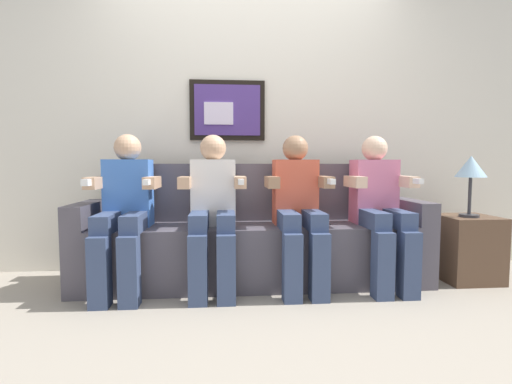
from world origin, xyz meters
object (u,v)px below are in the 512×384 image
object	(u,v)px
couch	(254,241)
side_table_right	(467,248)
person_left_center	(213,206)
table_lamp	(471,169)
person_right_center	(298,205)
person_rightmost	(380,204)
person_leftmost	(125,206)

from	to	relation	value
couch	side_table_right	size ratio (longest dim) A/B	5.16
person_left_center	table_lamp	distance (m)	1.93
person_right_center	side_table_right	xyz separation A→B (m)	(1.34, 0.06, -0.36)
person_rightmost	side_table_right	size ratio (longest dim) A/B	2.22
person_leftmost	table_lamp	distance (m)	2.54
person_leftmost	person_left_center	size ratio (longest dim) A/B	1.00
side_table_right	table_lamp	distance (m)	0.61
couch	person_rightmost	distance (m)	0.97
person_right_center	table_lamp	bearing A→B (deg)	0.54
person_left_center	table_lamp	size ratio (longest dim) A/B	2.41
person_right_center	person_rightmost	bearing A→B (deg)	0.00
person_right_center	person_left_center	bearing A→B (deg)	180.00
person_leftmost	person_left_center	bearing A→B (deg)	0.04
couch	person_rightmost	world-z (taller)	person_rightmost
table_lamp	person_leftmost	bearing A→B (deg)	-179.71
person_leftmost	side_table_right	size ratio (longest dim) A/B	2.22
couch	person_right_center	xyz separation A→B (m)	(0.30, -0.17, 0.29)
person_leftmost	side_table_right	xyz separation A→B (m)	(2.55, 0.06, -0.36)
person_leftmost	side_table_right	world-z (taller)	person_leftmost
person_left_center	table_lamp	world-z (taller)	person_left_center
couch	person_left_center	world-z (taller)	person_left_center
person_left_center	table_lamp	bearing A→B (deg)	0.37
person_leftmost	table_lamp	size ratio (longest dim) A/B	2.41
side_table_right	table_lamp	bearing A→B (deg)	-117.68
person_right_center	table_lamp	xyz separation A→B (m)	(1.31, 0.01, 0.25)
person_right_center	side_table_right	distance (m)	1.38
person_leftmost	person_right_center	size ratio (longest dim) A/B	1.00
person_rightmost	table_lamp	distance (m)	0.75
person_left_center	person_leftmost	bearing A→B (deg)	-179.96
person_right_center	side_table_right	bearing A→B (deg)	2.62
person_left_center	side_table_right	world-z (taller)	person_left_center
table_lamp	person_right_center	bearing A→B (deg)	-179.46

